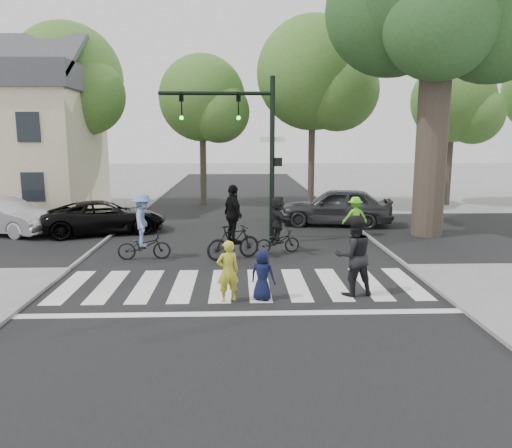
{
  "coord_description": "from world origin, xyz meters",
  "views": [
    {
      "loc": [
        -0.05,
        -11.84,
        3.94
      ],
      "look_at": [
        0.5,
        3.0,
        1.3
      ],
      "focal_mm": 35.0,
      "sensor_mm": 36.0,
      "label": 1
    }
  ],
  "objects_px": {
    "pedestrian_woman": "(228,271)",
    "traffic_signal": "(249,137)",
    "cyclist_left": "(144,231)",
    "car_grey": "(336,207)",
    "cyclist_right": "(278,228)",
    "car_silver": "(4,217)",
    "car_suv": "(105,217)",
    "pedestrian_child": "(263,275)",
    "cyclist_mid": "(233,229)",
    "pedestrian_adult": "(354,256)"
  },
  "relations": [
    {
      "from": "cyclist_right",
      "to": "car_silver",
      "type": "xyz_separation_m",
      "value": [
        -10.77,
        3.67,
        -0.14
      ]
    },
    {
      "from": "car_suv",
      "to": "car_grey",
      "type": "relative_size",
      "value": 0.98
    },
    {
      "from": "traffic_signal",
      "to": "pedestrian_woman",
      "type": "relative_size",
      "value": 4.0
    },
    {
      "from": "car_silver",
      "to": "car_grey",
      "type": "bearing_deg",
      "value": -60.49
    },
    {
      "from": "cyclist_right",
      "to": "car_grey",
      "type": "bearing_deg",
      "value": 60.19
    },
    {
      "from": "cyclist_mid",
      "to": "car_grey",
      "type": "height_order",
      "value": "cyclist_mid"
    },
    {
      "from": "traffic_signal",
      "to": "pedestrian_woman",
      "type": "xyz_separation_m",
      "value": [
        -0.65,
        -6.52,
        -3.15
      ]
    },
    {
      "from": "car_silver",
      "to": "pedestrian_adult",
      "type": "bearing_deg",
      "value": -100.86
    },
    {
      "from": "pedestrian_woman",
      "to": "car_silver",
      "type": "bearing_deg",
      "value": -60.11
    },
    {
      "from": "cyclist_right",
      "to": "car_grey",
      "type": "xyz_separation_m",
      "value": [
        3.0,
        5.24,
        -0.03
      ]
    },
    {
      "from": "car_silver",
      "to": "pedestrian_child",
      "type": "bearing_deg",
      "value": -107.53
    },
    {
      "from": "pedestrian_adult",
      "to": "cyclist_left",
      "type": "height_order",
      "value": "cyclist_left"
    },
    {
      "from": "pedestrian_adult",
      "to": "car_silver",
      "type": "distance_m",
      "value": 14.8
    },
    {
      "from": "pedestrian_woman",
      "to": "car_grey",
      "type": "bearing_deg",
      "value": -131.04
    },
    {
      "from": "traffic_signal",
      "to": "car_grey",
      "type": "distance_m",
      "value": 6.21
    },
    {
      "from": "cyclist_right",
      "to": "cyclist_left",
      "type": "bearing_deg",
      "value": -170.5
    },
    {
      "from": "cyclist_left",
      "to": "car_grey",
      "type": "distance_m",
      "value": 9.48
    },
    {
      "from": "car_grey",
      "to": "car_suv",
      "type": "bearing_deg",
      "value": -70.56
    },
    {
      "from": "cyclist_mid",
      "to": "car_silver",
      "type": "relative_size",
      "value": 0.55
    },
    {
      "from": "car_grey",
      "to": "traffic_signal",
      "type": "bearing_deg",
      "value": -36.2
    },
    {
      "from": "pedestrian_woman",
      "to": "traffic_signal",
      "type": "bearing_deg",
      "value": -112.49
    },
    {
      "from": "car_silver",
      "to": "car_grey",
      "type": "relative_size",
      "value": 0.89
    },
    {
      "from": "pedestrian_woman",
      "to": "pedestrian_child",
      "type": "bearing_deg",
      "value": 168.52
    },
    {
      "from": "cyclist_left",
      "to": "cyclist_right",
      "type": "distance_m",
      "value": 4.43
    },
    {
      "from": "cyclist_left",
      "to": "car_grey",
      "type": "height_order",
      "value": "cyclist_left"
    },
    {
      "from": "traffic_signal",
      "to": "pedestrian_child",
      "type": "relative_size",
      "value": 4.78
    },
    {
      "from": "pedestrian_child",
      "to": "pedestrian_adult",
      "type": "height_order",
      "value": "pedestrian_adult"
    },
    {
      "from": "pedestrian_adult",
      "to": "cyclist_right",
      "type": "xyz_separation_m",
      "value": [
        -1.51,
        4.58,
        -0.14
      ]
    },
    {
      "from": "pedestrian_woman",
      "to": "car_silver",
      "type": "relative_size",
      "value": 0.34
    },
    {
      "from": "pedestrian_child",
      "to": "cyclist_left",
      "type": "bearing_deg",
      "value": -24.6
    },
    {
      "from": "traffic_signal",
      "to": "cyclist_right",
      "type": "xyz_separation_m",
      "value": [
        0.95,
        -1.55,
        -3.03
      ]
    },
    {
      "from": "pedestrian_woman",
      "to": "car_grey",
      "type": "relative_size",
      "value": 0.31
    },
    {
      "from": "cyclist_left",
      "to": "cyclist_right",
      "type": "bearing_deg",
      "value": 9.5
    },
    {
      "from": "traffic_signal",
      "to": "cyclist_left",
      "type": "relative_size",
      "value": 2.82
    },
    {
      "from": "cyclist_left",
      "to": "car_suv",
      "type": "bearing_deg",
      "value": 118.12
    },
    {
      "from": "cyclist_mid",
      "to": "car_grey",
      "type": "relative_size",
      "value": 0.49
    },
    {
      "from": "cyclist_left",
      "to": "cyclist_right",
      "type": "relative_size",
      "value": 1.1
    },
    {
      "from": "pedestrian_adult",
      "to": "car_suv",
      "type": "xyz_separation_m",
      "value": [
        -8.27,
        8.32,
        -0.34
      ]
    },
    {
      "from": "pedestrian_child",
      "to": "car_suv",
      "type": "xyz_separation_m",
      "value": [
        -5.99,
        8.63,
        0.04
      ]
    },
    {
      "from": "car_suv",
      "to": "car_silver",
      "type": "xyz_separation_m",
      "value": [
        -4.01,
        -0.07,
        0.06
      ]
    },
    {
      "from": "pedestrian_child",
      "to": "cyclist_mid",
      "type": "relative_size",
      "value": 0.52
    },
    {
      "from": "cyclist_left",
      "to": "car_suv",
      "type": "height_order",
      "value": "cyclist_left"
    },
    {
      "from": "pedestrian_child",
      "to": "car_silver",
      "type": "distance_m",
      "value": 13.18
    },
    {
      "from": "pedestrian_adult",
      "to": "car_grey",
      "type": "relative_size",
      "value": 0.41
    },
    {
      "from": "car_grey",
      "to": "pedestrian_adult",
      "type": "bearing_deg",
      "value": 2.12
    },
    {
      "from": "traffic_signal",
      "to": "car_suv",
      "type": "xyz_separation_m",
      "value": [
        -5.81,
        2.19,
        -3.23
      ]
    },
    {
      "from": "car_suv",
      "to": "car_grey",
      "type": "xyz_separation_m",
      "value": [
        9.75,
        1.5,
        0.17
      ]
    },
    {
      "from": "pedestrian_woman",
      "to": "cyclist_right",
      "type": "relative_size",
      "value": 0.77
    },
    {
      "from": "pedestrian_woman",
      "to": "cyclist_mid",
      "type": "bearing_deg",
      "value": -108.12
    },
    {
      "from": "pedestrian_woman",
      "to": "car_silver",
      "type": "height_order",
      "value": "pedestrian_woman"
    }
  ]
}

